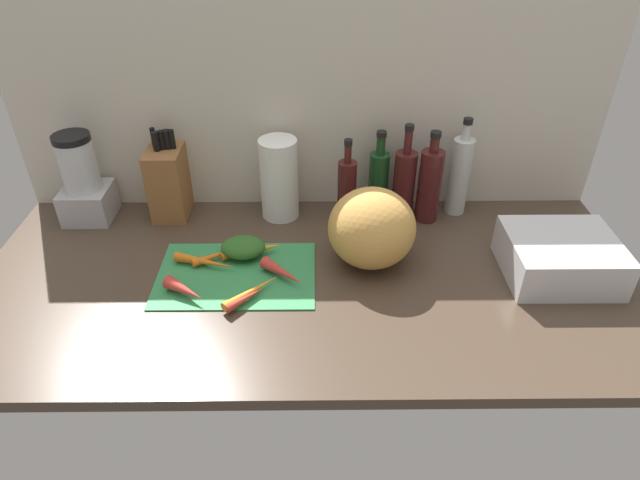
{
  "coord_description": "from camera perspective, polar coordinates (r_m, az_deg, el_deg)",
  "views": [
    {
      "loc": [
        1.68,
        -110.42,
        86.96
      ],
      "look_at": [
        2.68,
        -3.3,
        13.13
      ],
      "focal_mm": 30.6,
      "sensor_mm": 36.0,
      "label": 1
    }
  ],
  "objects": [
    {
      "name": "wall_back",
      "position": [
        1.59,
        -1.14,
        13.64
      ],
      "size": [
        170.0,
        3.0,
        60.0
      ],
      "primitive_type": "cube",
      "color": "beige",
      "rests_on": "ground_plane"
    },
    {
      "name": "carrot_3",
      "position": [
        1.32,
        -7.79,
        -6.06
      ],
      "size": [
        9.86,
        9.34,
        2.2
      ],
      "primitive_type": "cone",
      "rotation": [
        0.0,
        1.57,
        0.75
      ],
      "color": "red",
      "rests_on": "cutting_board"
    },
    {
      "name": "carrot_5",
      "position": [
        1.36,
        -14.0,
        -5.07
      ],
      "size": [
        11.41,
        9.33,
        3.52
      ],
      "primitive_type": "cone",
      "rotation": [
        0.0,
        1.57,
        -0.6
      ],
      "color": "red",
      "rests_on": "cutting_board"
    },
    {
      "name": "winter_squash",
      "position": [
        1.4,
        5.43,
        1.24
      ],
      "size": [
        22.53,
        22.12,
        20.97
      ],
      "primitive_type": "ellipsoid",
      "color": "gold",
      "rests_on": "ground_plane"
    },
    {
      "name": "carrot_6",
      "position": [
        1.48,
        -8.05,
        -1.0
      ],
      "size": [
        11.77,
        8.72,
        2.16
      ],
      "primitive_type": "cone",
      "rotation": [
        0.0,
        1.57,
        0.58
      ],
      "color": "orange",
      "rests_on": "cutting_board"
    },
    {
      "name": "ground_plane",
      "position": [
        1.41,
        -1.1,
        -4.13
      ],
      "size": [
        170.0,
        80.0,
        3.0
      ],
      "primitive_type": "cube",
      "color": "#47382B"
    },
    {
      "name": "dish_rack",
      "position": [
        1.5,
        23.82,
        -1.69
      ],
      "size": [
        27.07,
        23.59,
        10.49
      ],
      "primitive_type": "cube",
      "color": "silver",
      "rests_on": "ground_plane"
    },
    {
      "name": "carrot_4",
      "position": [
        1.44,
        -11.92,
        -2.25
      ],
      "size": [
        16.88,
        7.32,
        2.66
      ],
      "primitive_type": "cone",
      "rotation": [
        0.0,
        1.57,
        -0.29
      ],
      "color": "orange",
      "rests_on": "cutting_board"
    },
    {
      "name": "bottle_2",
      "position": [
        1.61,
        8.78,
        5.9
      ],
      "size": [
        6.4,
        6.4,
        28.93
      ],
      "color": "#471919",
      "rests_on": "ground_plane"
    },
    {
      "name": "blender_appliance",
      "position": [
        1.72,
        -23.5,
        5.46
      ],
      "size": [
        13.5,
        13.5,
        26.36
      ],
      "color": "#B2B2B7",
      "rests_on": "ground_plane"
    },
    {
      "name": "bottle_3",
      "position": [
        1.6,
        11.38,
        5.71
      ],
      "size": [
        6.7,
        6.7,
        27.63
      ],
      "color": "#471919",
      "rests_on": "ground_plane"
    },
    {
      "name": "knife_block",
      "position": [
        1.66,
        -15.5,
        6.03
      ],
      "size": [
        9.89,
        15.21,
        26.5
      ],
      "color": "#8F5D33",
      "rests_on": "ground_plane"
    },
    {
      "name": "cutting_board",
      "position": [
        1.42,
        -8.76,
        -3.61
      ],
      "size": [
        40.33,
        27.44,
        0.8
      ],
      "primitive_type": "cube",
      "color": "#338C4C",
      "rests_on": "ground_plane"
    },
    {
      "name": "carrot_greens_pile",
      "position": [
        1.46,
        -8.04,
        -0.77
      ],
      "size": [
        11.81,
        9.08,
        5.0
      ],
      "primitive_type": "ellipsoid",
      "color": "#2D6023",
      "rests_on": "cutting_board"
    },
    {
      "name": "carrot_2",
      "position": [
        1.33,
        -7.1,
        -5.31
      ],
      "size": [
        13.91,
        13.57,
        2.37
      ],
      "primitive_type": "cone",
      "rotation": [
        0.0,
        1.57,
        0.77
      ],
      "color": "orange",
      "rests_on": "cutting_board"
    },
    {
      "name": "bottle_4",
      "position": [
        1.66,
        14.38,
        6.62
      ],
      "size": [
        6.12,
        6.12,
        29.65
      ],
      "color": "silver",
      "rests_on": "ground_plane"
    },
    {
      "name": "carrot_7",
      "position": [
        1.46,
        -6.13,
        -0.92
      ],
      "size": [
        11.54,
        6.87,
        3.21
      ],
      "primitive_type": "cone",
      "rotation": [
        0.0,
        1.57,
        0.35
      ],
      "color": "orange",
      "rests_on": "cutting_board"
    },
    {
      "name": "bottle_1",
      "position": [
        1.63,
        6.13,
        6.2
      ],
      "size": [
        5.86,
        5.86,
        25.71
      ],
      "color": "#19421E",
      "rests_on": "ground_plane"
    },
    {
      "name": "carrot_1",
      "position": [
        1.47,
        -10.65,
        -1.54
      ],
      "size": [
        13.05,
        9.44,
        2.14
      ],
      "primitive_type": "cone",
      "rotation": [
        0.0,
        1.57,
        0.57
      ],
      "color": "orange",
      "rests_on": "cutting_board"
    },
    {
      "name": "paper_towel_roll",
      "position": [
        1.59,
        -4.29,
        6.39
      ],
      "size": [
        10.96,
        10.96,
        24.21
      ],
      "primitive_type": "cylinder",
      "color": "white",
      "rests_on": "ground_plane"
    },
    {
      "name": "bottle_0",
      "position": [
        1.58,
        2.82,
        5.31
      ],
      "size": [
        5.44,
        5.44,
        25.36
      ],
      "color": "#471919",
      "rests_on": "ground_plane"
    },
    {
      "name": "carrot_0",
      "position": [
        1.38,
        -3.9,
        -3.4
      ],
      "size": [
        12.23,
        11.32,
        3.33
      ],
      "primitive_type": "cone",
      "rotation": [
        0.0,
        1.57,
        -0.72
      ],
      "color": "red",
      "rests_on": "cutting_board"
    }
  ]
}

